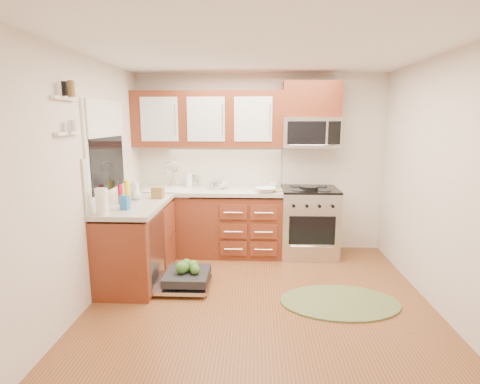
{
  "coord_description": "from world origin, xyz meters",
  "views": [
    {
      "loc": [
        -0.06,
        -3.62,
        1.86
      ],
      "look_at": [
        -0.25,
        0.85,
        1.0
      ],
      "focal_mm": 28.0,
      "sensor_mm": 36.0,
      "label": 1
    }
  ],
  "objects_px": {
    "microwave": "(311,132)",
    "sink": "(170,198)",
    "upper_cabinets": "(208,119)",
    "bowl_b": "(219,185)",
    "bowl_a": "(266,190)",
    "cutting_board": "(273,190)",
    "paper_towel_roll": "(102,202)",
    "range": "(309,222)",
    "cup": "(274,185)",
    "dishwasher": "(184,279)",
    "stock_pot": "(216,185)",
    "skillet": "(309,188)",
    "rug": "(340,302)"
  },
  "relations": [
    {
      "from": "upper_cabinets",
      "to": "stock_pot",
      "type": "relative_size",
      "value": 11.59
    },
    {
      "from": "rug",
      "to": "bowl_a",
      "type": "relative_size",
      "value": 4.72
    },
    {
      "from": "dishwasher",
      "to": "skillet",
      "type": "relative_size",
      "value": 2.79
    },
    {
      "from": "upper_cabinets",
      "to": "cup",
      "type": "bearing_deg",
      "value": -0.05
    },
    {
      "from": "sink",
      "to": "dishwasher",
      "type": "bearing_deg",
      "value": -70.8
    },
    {
      "from": "range",
      "to": "microwave",
      "type": "xyz_separation_m",
      "value": [
        0.0,
        0.12,
        1.23
      ]
    },
    {
      "from": "range",
      "to": "upper_cabinets",
      "type": "bearing_deg",
      "value": 174.11
    },
    {
      "from": "range",
      "to": "paper_towel_roll",
      "type": "relative_size",
      "value": 3.53
    },
    {
      "from": "stock_pot",
      "to": "range",
      "type": "bearing_deg",
      "value": -1.31
    },
    {
      "from": "bowl_b",
      "to": "rug",
      "type": "bearing_deg",
      "value": -47.2
    },
    {
      "from": "paper_towel_roll",
      "to": "cup",
      "type": "bearing_deg",
      "value": 41.53
    },
    {
      "from": "stock_pot",
      "to": "skillet",
      "type": "bearing_deg",
      "value": -5.39
    },
    {
      "from": "dishwasher",
      "to": "bowl_a",
      "type": "distance_m",
      "value": 1.58
    },
    {
      "from": "cutting_board",
      "to": "skillet",
      "type": "bearing_deg",
      "value": 1.13
    },
    {
      "from": "paper_towel_roll",
      "to": "skillet",
      "type": "bearing_deg",
      "value": 31.12
    },
    {
      "from": "sink",
      "to": "bowl_a",
      "type": "relative_size",
      "value": 2.38
    },
    {
      "from": "range",
      "to": "paper_towel_roll",
      "type": "bearing_deg",
      "value": -147.55
    },
    {
      "from": "dishwasher",
      "to": "cutting_board",
      "type": "distance_m",
      "value": 1.69
    },
    {
      "from": "cutting_board",
      "to": "paper_towel_roll",
      "type": "relative_size",
      "value": 1.0
    },
    {
      "from": "stock_pot",
      "to": "paper_towel_roll",
      "type": "xyz_separation_m",
      "value": [
        -0.99,
        -1.48,
        0.08
      ]
    },
    {
      "from": "microwave",
      "to": "cutting_board",
      "type": "xyz_separation_m",
      "value": [
        -0.5,
        -0.22,
        -0.77
      ]
    },
    {
      "from": "range",
      "to": "sink",
      "type": "xyz_separation_m",
      "value": [
        -1.93,
        -0.01,
        0.33
      ]
    },
    {
      "from": "microwave",
      "to": "rug",
      "type": "distance_m",
      "value": 2.29
    },
    {
      "from": "bowl_a",
      "to": "cup",
      "type": "height_order",
      "value": "cup"
    },
    {
      "from": "bowl_a",
      "to": "rug",
      "type": "bearing_deg",
      "value": -58.99
    },
    {
      "from": "sink",
      "to": "cup",
      "type": "bearing_deg",
      "value": 6.07
    },
    {
      "from": "upper_cabinets",
      "to": "sink",
      "type": "height_order",
      "value": "upper_cabinets"
    },
    {
      "from": "paper_towel_roll",
      "to": "bowl_a",
      "type": "bearing_deg",
      "value": 37.19
    },
    {
      "from": "range",
      "to": "stock_pot",
      "type": "relative_size",
      "value": 5.37
    },
    {
      "from": "bowl_a",
      "to": "bowl_b",
      "type": "distance_m",
      "value": 0.7
    },
    {
      "from": "stock_pot",
      "to": "rug",
      "type": "bearing_deg",
      "value": -45.39
    },
    {
      "from": "rug",
      "to": "microwave",
      "type": "bearing_deg",
      "value": 95.21
    },
    {
      "from": "skillet",
      "to": "paper_towel_roll",
      "type": "relative_size",
      "value": 0.93
    },
    {
      "from": "stock_pot",
      "to": "cup",
      "type": "relative_size",
      "value": 1.47
    },
    {
      "from": "rug",
      "to": "range",
      "type": "bearing_deg",
      "value": 95.64
    },
    {
      "from": "range",
      "to": "paper_towel_roll",
      "type": "height_order",
      "value": "paper_towel_roll"
    },
    {
      "from": "microwave",
      "to": "cup",
      "type": "height_order",
      "value": "microwave"
    },
    {
      "from": "stock_pot",
      "to": "microwave",
      "type": "bearing_deg",
      "value": 4.01
    },
    {
      "from": "range",
      "to": "stock_pot",
      "type": "distance_m",
      "value": 1.39
    },
    {
      "from": "cup",
      "to": "upper_cabinets",
      "type": "bearing_deg",
      "value": 179.95
    },
    {
      "from": "range",
      "to": "cup",
      "type": "bearing_deg",
      "value": 163.28
    },
    {
      "from": "rug",
      "to": "bowl_b",
      "type": "bearing_deg",
      "value": 132.8
    },
    {
      "from": "skillet",
      "to": "paper_towel_roll",
      "type": "bearing_deg",
      "value": -148.88
    },
    {
      "from": "range",
      "to": "bowl_a",
      "type": "distance_m",
      "value": 0.79
    },
    {
      "from": "skillet",
      "to": "cutting_board",
      "type": "relative_size",
      "value": 0.93
    },
    {
      "from": "upper_cabinets",
      "to": "bowl_b",
      "type": "bearing_deg",
      "value": -21.72
    },
    {
      "from": "cutting_board",
      "to": "paper_towel_roll",
      "type": "bearing_deg",
      "value": -142.8
    },
    {
      "from": "bowl_a",
      "to": "cup",
      "type": "distance_m",
      "value": 0.35
    },
    {
      "from": "microwave",
      "to": "sink",
      "type": "xyz_separation_m",
      "value": [
        -1.93,
        -0.13,
        -0.9
      ]
    },
    {
      "from": "paper_towel_roll",
      "to": "cup",
      "type": "xyz_separation_m",
      "value": [
        1.8,
        1.59,
        -0.09
      ]
    }
  ]
}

